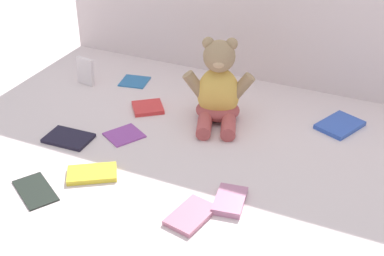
{
  "coord_description": "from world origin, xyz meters",
  "views": [
    {
      "loc": [
        0.49,
        -1.19,
        0.83
      ],
      "look_at": [
        -0.01,
        -0.1,
        0.1
      ],
      "focal_mm": 49.13,
      "sensor_mm": 36.0,
      "label": 1
    }
  ],
  "objects_px": {
    "book_case_1": "(92,174)",
    "book_case_9": "(35,190)",
    "book_case_2": "(85,71)",
    "book_case_8": "(124,134)",
    "teddy_bear": "(218,91)",
    "book_case_0": "(340,125)",
    "book_case_3": "(191,215)",
    "book_case_4": "(134,81)",
    "book_case_5": "(69,138)",
    "book_case_6": "(230,201)",
    "book_case_7": "(148,108)"
  },
  "relations": [
    {
      "from": "book_case_1",
      "to": "book_case_2",
      "type": "relative_size",
      "value": 1.35
    },
    {
      "from": "teddy_bear",
      "to": "book_case_0",
      "type": "relative_size",
      "value": 1.96
    },
    {
      "from": "book_case_1",
      "to": "teddy_bear",
      "type": "bearing_deg",
      "value": -57.35
    },
    {
      "from": "book_case_3",
      "to": "book_case_8",
      "type": "relative_size",
      "value": 1.23
    },
    {
      "from": "teddy_bear",
      "to": "book_case_1",
      "type": "xyz_separation_m",
      "value": [
        -0.19,
        -0.41,
        -0.09
      ]
    },
    {
      "from": "teddy_bear",
      "to": "book_case_7",
      "type": "bearing_deg",
      "value": 169.29
    },
    {
      "from": "teddy_bear",
      "to": "book_case_8",
      "type": "distance_m",
      "value": 0.31
    },
    {
      "from": "book_case_3",
      "to": "book_case_4",
      "type": "relative_size",
      "value": 1.32
    },
    {
      "from": "book_case_2",
      "to": "book_case_5",
      "type": "relative_size",
      "value": 0.72
    },
    {
      "from": "teddy_bear",
      "to": "book_case_9",
      "type": "height_order",
      "value": "teddy_bear"
    },
    {
      "from": "book_case_3",
      "to": "book_case_2",
      "type": "bearing_deg",
      "value": 153.11
    },
    {
      "from": "teddy_bear",
      "to": "book_case_6",
      "type": "relative_size",
      "value": 2.43
    },
    {
      "from": "book_case_4",
      "to": "book_case_7",
      "type": "bearing_deg",
      "value": -58.84
    },
    {
      "from": "book_case_1",
      "to": "book_case_3",
      "type": "height_order",
      "value": "book_case_1"
    },
    {
      "from": "book_case_1",
      "to": "book_case_6",
      "type": "relative_size",
      "value": 1.18
    },
    {
      "from": "book_case_3",
      "to": "book_case_6",
      "type": "relative_size",
      "value": 1.13
    },
    {
      "from": "book_case_3",
      "to": "book_case_6",
      "type": "xyz_separation_m",
      "value": [
        0.07,
        0.09,
        0.0
      ]
    },
    {
      "from": "book_case_0",
      "to": "book_case_1",
      "type": "xyz_separation_m",
      "value": [
        -0.55,
        -0.52,
        -0.0
      ]
    },
    {
      "from": "book_case_1",
      "to": "book_case_5",
      "type": "xyz_separation_m",
      "value": [
        -0.16,
        0.12,
        -0.0
      ]
    },
    {
      "from": "book_case_6",
      "to": "book_case_3",
      "type": "bearing_deg",
      "value": -135.78
    },
    {
      "from": "book_case_3",
      "to": "book_case_8",
      "type": "bearing_deg",
      "value": 154.27
    },
    {
      "from": "book_case_9",
      "to": "book_case_7",
      "type": "bearing_deg",
      "value": -154.6
    },
    {
      "from": "teddy_bear",
      "to": "book_case_4",
      "type": "bearing_deg",
      "value": 142.49
    },
    {
      "from": "book_case_5",
      "to": "book_case_2",
      "type": "bearing_deg",
      "value": -156.26
    },
    {
      "from": "book_case_7",
      "to": "book_case_8",
      "type": "height_order",
      "value": "book_case_7"
    },
    {
      "from": "book_case_6",
      "to": "book_case_5",
      "type": "bearing_deg",
      "value": 163.13
    },
    {
      "from": "book_case_4",
      "to": "book_case_8",
      "type": "height_order",
      "value": "same"
    },
    {
      "from": "book_case_6",
      "to": "book_case_8",
      "type": "height_order",
      "value": "book_case_6"
    },
    {
      "from": "book_case_0",
      "to": "book_case_7",
      "type": "xyz_separation_m",
      "value": [
        -0.59,
        -0.15,
        -0.0
      ]
    },
    {
      "from": "book_case_5",
      "to": "book_case_3",
      "type": "bearing_deg",
      "value": 68.47
    },
    {
      "from": "book_case_8",
      "to": "book_case_7",
      "type": "bearing_deg",
      "value": -55.62
    },
    {
      "from": "book_case_0",
      "to": "book_case_6",
      "type": "relative_size",
      "value": 1.24
    },
    {
      "from": "book_case_8",
      "to": "teddy_bear",
      "type": "bearing_deg",
      "value": -106.36
    },
    {
      "from": "book_case_8",
      "to": "book_case_6",
      "type": "bearing_deg",
      "value": -172.42
    },
    {
      "from": "book_case_2",
      "to": "book_case_9",
      "type": "height_order",
      "value": "book_case_2"
    },
    {
      "from": "book_case_2",
      "to": "book_case_8",
      "type": "relative_size",
      "value": 0.96
    },
    {
      "from": "book_case_0",
      "to": "book_case_2",
      "type": "xyz_separation_m",
      "value": [
        -0.87,
        -0.07,
        0.04
      ]
    },
    {
      "from": "book_case_9",
      "to": "book_case_1",
      "type": "bearing_deg",
      "value": 172.68
    },
    {
      "from": "teddy_bear",
      "to": "book_case_3",
      "type": "relative_size",
      "value": 2.15
    },
    {
      "from": "teddy_bear",
      "to": "book_case_8",
      "type": "relative_size",
      "value": 2.64
    },
    {
      "from": "book_case_0",
      "to": "book_case_7",
      "type": "bearing_deg",
      "value": 37.44
    },
    {
      "from": "book_case_2",
      "to": "book_case_5",
      "type": "height_order",
      "value": "book_case_2"
    },
    {
      "from": "teddy_bear",
      "to": "book_case_1",
      "type": "height_order",
      "value": "teddy_bear"
    },
    {
      "from": "book_case_0",
      "to": "book_case_1",
      "type": "height_order",
      "value": "same"
    },
    {
      "from": "book_case_1",
      "to": "book_case_9",
      "type": "relative_size",
      "value": 0.93
    },
    {
      "from": "book_case_0",
      "to": "book_case_2",
      "type": "relative_size",
      "value": 1.41
    },
    {
      "from": "book_case_2",
      "to": "book_case_4",
      "type": "relative_size",
      "value": 1.03
    },
    {
      "from": "book_case_2",
      "to": "book_case_7",
      "type": "relative_size",
      "value": 1.02
    },
    {
      "from": "book_case_0",
      "to": "book_case_8",
      "type": "bearing_deg",
      "value": 52.44
    },
    {
      "from": "book_case_2",
      "to": "book_case_8",
      "type": "height_order",
      "value": "book_case_2"
    }
  ]
}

